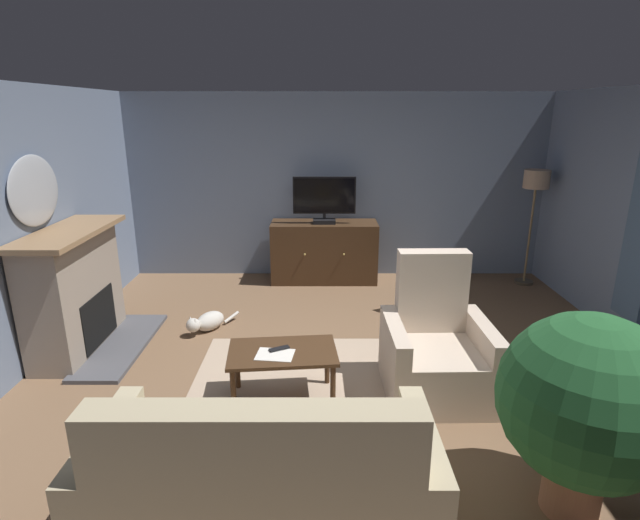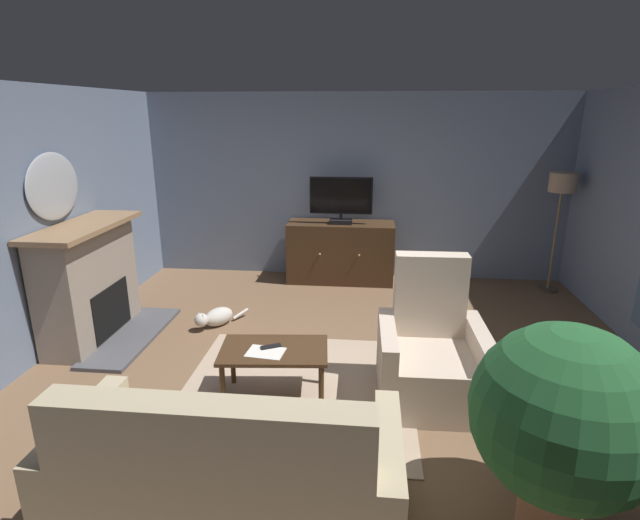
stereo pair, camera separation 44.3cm
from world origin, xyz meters
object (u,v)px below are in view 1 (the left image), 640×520
at_px(television, 322,199).
at_px(coffee_table, 281,357).
at_px(wall_mirror_oval, 32,191).
at_px(folded_newspaper, 273,355).
at_px(potted_plant_on_hearth_side, 585,402).
at_px(armchair_beside_cabinet, 434,352).
at_px(tv_cabinet, 322,253).
at_px(fireplace, 74,293).
at_px(tv_remote, 277,349).
at_px(potted_plant_small_fern_corner, 409,276).
at_px(sofa_floral, 263,483).
at_px(cat, 205,322).
at_px(floor_lamp, 533,190).

bearing_deg(television, coffee_table, -96.94).
xyz_separation_m(wall_mirror_oval, folded_newspaper, (2.34, -1.06, -1.17)).
bearing_deg(television, potted_plant_on_hearth_side, -70.77).
bearing_deg(armchair_beside_cabinet, coffee_table, -173.00).
relative_size(tv_cabinet, coffee_table, 1.59).
bearing_deg(fireplace, television, 39.22).
distance_m(tv_remote, folded_newspaper, 0.09).
relative_size(tv_cabinet, potted_plant_small_fern_corner, 1.81).
bearing_deg(television, folded_newspaper, -97.77).
relative_size(tv_cabinet, potted_plant_on_hearth_side, 1.16).
relative_size(tv_cabinet, sofa_floral, 0.75).
bearing_deg(armchair_beside_cabinet, tv_cabinet, 107.82).
relative_size(armchair_beside_cabinet, potted_plant_on_hearth_side, 0.93).
bearing_deg(folded_newspaper, wall_mirror_oval, 162.41).
distance_m(coffee_table, cat, 1.69).
bearing_deg(wall_mirror_oval, tv_cabinet, 37.33).
distance_m(wall_mirror_oval, sofa_floral, 3.58).
bearing_deg(sofa_floral, potted_plant_small_fern_corner, 66.51).
relative_size(fireplace, television, 1.73).
height_order(armchair_beside_cabinet, cat, armchair_beside_cabinet).
bearing_deg(fireplace, coffee_table, -24.53).
height_order(tv_cabinet, coffee_table, tv_cabinet).
distance_m(folded_newspaper, floor_lamp, 4.54).
bearing_deg(coffee_table, armchair_beside_cabinet, 7.00).
relative_size(tv_remote, potted_plant_small_fern_corner, 0.21).
distance_m(coffee_table, armchair_beside_cabinet, 1.32).
height_order(television, sofa_floral, television).
relative_size(sofa_floral, cat, 3.57).
bearing_deg(cat, tv_cabinet, 52.50).
xyz_separation_m(tv_cabinet, cat, (-1.32, -1.72, -0.30)).
relative_size(tv_cabinet, cat, 2.69).
bearing_deg(coffee_table, fireplace, 155.47).
xyz_separation_m(tv_cabinet, potted_plant_on_hearth_side, (1.48, -4.28, 0.35)).
bearing_deg(coffee_table, wall_mirror_oval, 157.73).
bearing_deg(wall_mirror_oval, fireplace, -0.00).
height_order(sofa_floral, potted_plant_on_hearth_side, potted_plant_on_hearth_side).
distance_m(wall_mirror_oval, tv_cabinet, 3.69).
height_order(sofa_floral, cat, sofa_floral).
relative_size(wall_mirror_oval, tv_cabinet, 0.56).
height_order(wall_mirror_oval, television, wall_mirror_oval).
xyz_separation_m(fireplace, potted_plant_small_fern_corner, (3.55, 0.91, -0.13)).
bearing_deg(armchair_beside_cabinet, sofa_floral, -131.15).
height_order(folded_newspaper, potted_plant_small_fern_corner, potted_plant_small_fern_corner).
bearing_deg(cat, potted_plant_on_hearth_side, -42.59).
height_order(wall_mirror_oval, potted_plant_small_fern_corner, wall_mirror_oval).
height_order(wall_mirror_oval, coffee_table, wall_mirror_oval).
xyz_separation_m(television, folded_newspaper, (-0.42, -3.11, -0.73)).
relative_size(potted_plant_small_fern_corner, cat, 1.49).
height_order(coffee_table, cat, coffee_table).
relative_size(television, armchair_beside_cabinet, 0.72).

